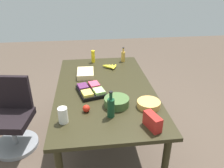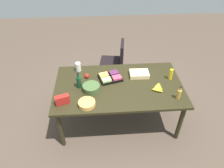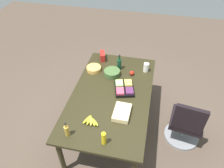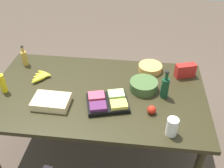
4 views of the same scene
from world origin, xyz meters
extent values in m
plane|color=brown|center=(0.00, 0.00, 0.00)|extent=(10.00, 10.00, 0.00)
cube|color=#2B2714|center=(0.00, 0.00, 0.77)|extent=(2.04, 1.18, 0.04)
cylinder|color=#2B2714|center=(-0.93, -0.50, 0.37)|extent=(0.07, 0.07, 0.75)
cylinder|color=#2B2714|center=(0.93, -0.50, 0.37)|extent=(0.07, 0.07, 0.75)
cylinder|color=#2B2714|center=(-0.93, 0.50, 0.37)|extent=(0.07, 0.07, 0.75)
cylinder|color=#2B2714|center=(0.93, 0.50, 0.37)|extent=(0.07, 0.07, 0.75)
cylinder|color=gray|center=(-0.04, 1.18, 0.03)|extent=(0.56, 0.56, 0.05)
cylinder|color=gray|center=(-0.04, 1.18, 0.24)|extent=(0.06, 0.06, 0.37)
cube|color=black|center=(-0.04, 1.18, 0.42)|extent=(0.55, 0.55, 0.09)
cube|color=black|center=(0.18, 1.15, 0.69)|extent=(0.12, 0.44, 0.45)
cube|color=beige|center=(0.37, 0.23, 0.82)|extent=(0.32, 0.23, 0.07)
ellipsoid|color=yellow|center=(0.58, -0.20, 0.81)|extent=(0.17, 0.10, 0.04)
ellipsoid|color=gold|center=(0.58, -0.17, 0.81)|extent=(0.17, 0.04, 0.04)
ellipsoid|color=gold|center=(0.59, -0.15, 0.81)|extent=(0.17, 0.08, 0.04)
ellipsoid|color=yellow|center=(0.59, -0.12, 0.81)|extent=(0.16, 0.13, 0.04)
ellipsoid|color=yellow|center=(0.60, -0.09, 0.81)|extent=(0.14, 0.15, 0.04)
cylinder|color=gold|center=(0.85, -0.37, 0.87)|extent=(0.06, 0.06, 0.16)
cylinder|color=gold|center=(0.85, -0.37, 0.97)|extent=(0.03, 0.03, 0.06)
cylinder|color=black|center=(0.85, -0.37, 1.01)|extent=(0.03, 0.03, 0.01)
cylinder|color=#E5A852|center=(-0.50, -0.42, 0.82)|extent=(0.26, 0.26, 0.07)
cylinder|color=#143E25|center=(-0.62, -0.01, 0.88)|extent=(0.09, 0.09, 0.19)
cylinder|color=#143E25|center=(-0.62, -0.01, 1.02)|extent=(0.04, 0.04, 0.08)
cylinder|color=black|center=(-0.62, -0.01, 1.06)|extent=(0.05, 0.05, 0.01)
cube|color=black|center=(-0.12, 0.17, 0.81)|extent=(0.42, 0.36, 0.04)
cube|color=#B0E27B|center=(-0.19, 0.08, 0.84)|extent=(0.17, 0.15, 0.03)
cube|color=#E1445F|center=(-0.02, 0.13, 0.84)|extent=(0.17, 0.15, 0.03)
cube|color=#EAD151|center=(-0.23, 0.22, 0.84)|extent=(0.17, 0.15, 0.03)
cube|color=#572551|center=(-0.06, 0.26, 0.84)|extent=(0.17, 0.15, 0.03)
cylinder|color=white|center=(-0.66, 0.45, 0.87)|extent=(0.10, 0.10, 0.16)
cylinder|color=yellow|center=(0.87, 0.10, 0.88)|extent=(0.06, 0.06, 0.19)
cube|color=red|center=(-0.85, -0.36, 0.86)|extent=(0.21, 0.14, 0.14)
cylinder|color=#436030|center=(-0.44, -0.09, 0.83)|extent=(0.33, 0.33, 0.09)
sphere|color=red|center=(-0.51, 0.23, 0.83)|extent=(0.08, 0.08, 0.08)
camera|label=1|loc=(-2.42, 0.20, 2.06)|focal=35.51mm
camera|label=2|loc=(-0.29, -2.57, 2.92)|focal=33.43mm
camera|label=3|loc=(2.28, 0.51, 3.03)|focal=34.35mm
camera|label=4|loc=(-0.37, 1.88, 2.34)|focal=41.57mm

